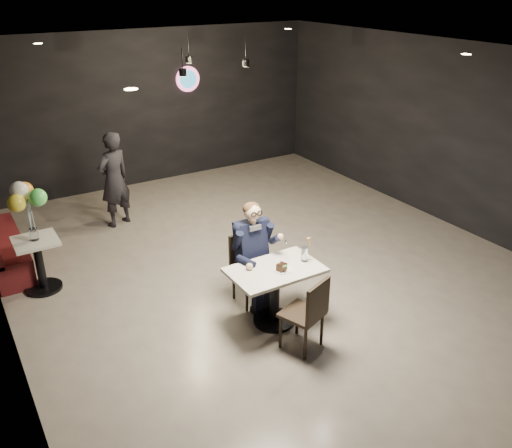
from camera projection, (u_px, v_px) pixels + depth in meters
floor at (274, 271)px, 7.84m from camera, size 9.00×9.00×0.00m
wall_sign at (188, 79)px, 10.85m from camera, size 0.50×0.06×0.50m
pendant_lights at (205, 49)px, 8.18m from camera, size 1.40×1.20×0.36m
main_table at (275, 296)px, 6.56m from camera, size 1.10×0.70×0.75m
chair_far at (251, 270)px, 6.95m from camera, size 0.42×0.46×0.92m
chair_near at (302, 312)px, 6.09m from camera, size 0.55×0.58×0.92m
seated_man at (251, 252)px, 6.84m from camera, size 0.60×0.80×1.44m
dessert_plate at (282, 270)px, 6.37m from camera, size 0.22×0.22×0.01m
cake_slice at (282, 267)px, 6.33m from camera, size 0.13×0.12×0.08m
mint_leaf at (285, 266)px, 6.28m from camera, size 0.07×0.04×0.01m
sundae_glass at (304, 254)px, 6.54m from camera, size 0.08×0.08×0.18m
wafer_cone at (310, 242)px, 6.50m from camera, size 0.07×0.07×0.12m
booth_bench at (3, 235)px, 7.85m from camera, size 0.47×1.88×0.94m
side_table at (40, 266)px, 7.26m from camera, size 0.56×0.56×0.70m
balloon_vase at (34, 234)px, 7.06m from camera, size 0.11×0.11×0.16m
balloon_bunch at (28, 205)px, 6.89m from camera, size 0.42×0.42×0.69m
passerby at (114, 180)px, 8.99m from camera, size 0.69×0.58×1.62m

